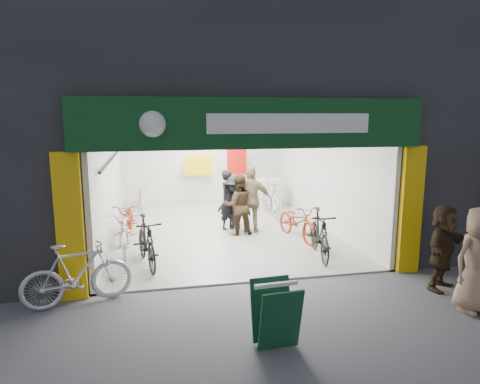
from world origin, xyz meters
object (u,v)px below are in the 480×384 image
object	(u,v)px
bike_right_front	(320,234)
pedestrian_near	(478,260)
parked_bike	(77,274)
bike_left_front	(125,231)
sandwich_board	(276,313)

from	to	relation	value
bike_right_front	pedestrian_near	bearing A→B (deg)	-53.22
bike_right_front	parked_bike	distance (m)	5.14
bike_right_front	pedestrian_near	world-z (taller)	pedestrian_near
parked_bike	pedestrian_near	distance (m)	6.64
bike_left_front	bike_right_front	world-z (taller)	bike_right_front
pedestrian_near	sandwich_board	bearing A→B (deg)	-174.90
bike_right_front	bike_left_front	bearing A→B (deg)	174.10
bike_left_front	parked_bike	distance (m)	2.74
parked_bike	sandwich_board	xyz separation A→B (m)	(2.91, -1.99, -0.05)
parked_bike	sandwich_board	bearing A→B (deg)	-139.81
pedestrian_near	bike_right_front	bearing A→B (deg)	115.25
bike_right_front	sandwich_board	distance (m)	3.96
bike_right_front	parked_bike	size ratio (longest dim) A/B	1.00
bike_left_front	pedestrian_near	world-z (taller)	pedestrian_near
bike_right_front	pedestrian_near	size ratio (longest dim) A/B	1.04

